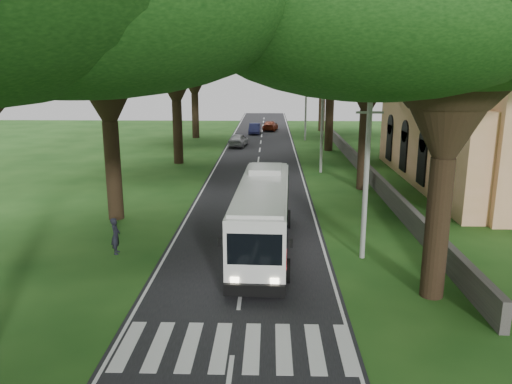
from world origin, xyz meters
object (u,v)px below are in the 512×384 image
distant_car_a (238,140)px  pedestrian (116,236)px  pole_near (366,171)px  church (495,121)px  pole_far (306,106)px  pole_mid (322,124)px  distant_car_b (255,129)px  distant_car_c (270,126)px  coach_bus (263,214)px

distant_car_a → pedestrian: pedestrian is taller
pole_near → pedestrian: size_ratio=4.49×
church → pole_far: size_ratio=3.00×
church → distant_car_a: church is taller
pole_mid → distant_car_b: (-6.50, 26.07, -3.45)m
pedestrian → pole_far: bearing=-24.8°
pole_mid → distant_car_c: (-4.37, 30.05, -3.48)m
pole_far → church: bearing=-63.2°
distant_car_b → pedestrian: pedestrian is taller
distant_car_a → pedestrian: (-3.72, -34.16, 0.12)m
distant_car_c → pedestrian: pedestrian is taller
pedestrian → pole_near: bearing=-99.4°
pole_mid → distant_car_a: (-8.02, 14.39, -3.41)m
distant_car_c → distant_car_a: bearing=84.1°
pole_mid → pole_far: size_ratio=1.00×
pole_far → coach_bus: size_ratio=0.70×
pole_mid → coach_bus: 19.76m
pole_near → distant_car_b: bearing=98.0°
distant_car_b → distant_car_c: 4.52m
distant_car_c → pole_mid: bearing=105.5°
distant_car_a → distant_car_b: distant_car_a is taller
coach_bus → pedestrian: (-7.05, -0.73, -0.91)m
pole_near → pole_far: bearing=90.0°
pole_near → distant_car_c: bearing=95.0°
pole_near → distant_car_a: (-8.02, 34.39, -3.41)m
distant_car_c → coach_bus: bearing=96.8°
coach_bus → distant_car_a: coach_bus is taller
pole_far → coach_bus: pole_far is taller
pole_near → distant_car_b: pole_near is taller
distant_car_b → pole_near: bearing=-80.9°
pole_mid → distant_car_b: pole_mid is taller
pole_mid → distant_car_a: size_ratio=1.84×
distant_car_c → pedestrian: (-7.37, -49.82, 0.19)m
distant_car_b → pedestrian: 46.14m
coach_bus → pole_mid: bearing=78.4°
distant_car_a → distant_car_b: size_ratio=1.03×
pole_far → distant_car_b: bearing=137.0°
pole_near → coach_bus: size_ratio=0.70×
pole_far → distant_car_b: size_ratio=1.88×
church → pedestrian: church is taller
pole_near → distant_car_b: 46.65m
pedestrian → distant_car_b: bearing=-14.9°
pole_near → distant_car_a: bearing=103.1°
pole_near → pole_mid: bearing=90.0°
pole_near → coach_bus: pole_near is taller
pole_mid → distant_car_a: pole_mid is taller
church → pole_near: 19.88m
church → distant_car_c: 38.58m
pole_near → distant_car_a: 35.48m
church → pole_far: church is taller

